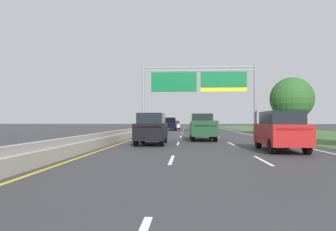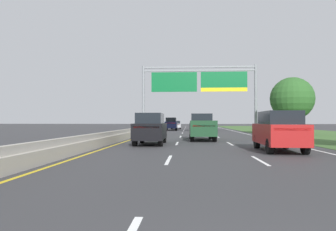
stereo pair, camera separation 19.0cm
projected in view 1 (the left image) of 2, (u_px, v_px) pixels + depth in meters
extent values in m
plane|color=#333335|center=(197.00, 134.00, 36.92)|extent=(220.00, 220.00, 0.00)
cube|color=white|center=(172.00, 160.00, 12.59)|extent=(0.14, 3.00, 0.01)
cube|color=white|center=(178.00, 143.00, 21.57)|extent=(0.14, 3.00, 0.01)
cube|color=white|center=(181.00, 137.00, 30.55)|extent=(0.14, 3.00, 0.01)
cube|color=white|center=(182.00, 133.00, 39.53)|extent=(0.14, 3.00, 0.01)
cube|color=white|center=(183.00, 131.00, 48.51)|extent=(0.14, 3.00, 0.01)
cube|color=white|center=(184.00, 129.00, 57.49)|extent=(0.14, 3.00, 0.01)
cube|color=white|center=(184.00, 128.00, 66.47)|extent=(0.14, 3.00, 0.01)
cube|color=white|center=(185.00, 127.00, 75.45)|extent=(0.14, 3.00, 0.01)
cube|color=white|center=(185.00, 126.00, 84.43)|extent=(0.14, 3.00, 0.01)
cube|color=white|center=(263.00, 160.00, 12.35)|extent=(0.14, 3.00, 0.01)
cube|color=white|center=(231.00, 144.00, 21.33)|extent=(0.14, 3.00, 0.01)
cube|color=white|center=(218.00, 137.00, 30.32)|extent=(0.14, 3.00, 0.01)
cube|color=white|center=(211.00, 133.00, 39.30)|extent=(0.14, 3.00, 0.01)
cube|color=white|center=(206.00, 131.00, 48.28)|extent=(0.14, 3.00, 0.01)
cube|color=white|center=(203.00, 129.00, 57.26)|extent=(0.14, 3.00, 0.01)
cube|color=white|center=(201.00, 128.00, 66.24)|extent=(0.14, 3.00, 0.01)
cube|color=white|center=(200.00, 127.00, 75.22)|extent=(0.14, 3.00, 0.01)
cube|color=white|center=(198.00, 126.00, 84.20)|extent=(0.14, 3.00, 0.01)
cube|color=white|center=(247.00, 134.00, 36.55)|extent=(0.16, 106.00, 0.01)
cube|color=gold|center=(149.00, 134.00, 37.29)|extent=(0.16, 106.00, 0.01)
cube|color=#3D602D|center=(315.00, 134.00, 36.04)|extent=(14.00, 110.00, 0.02)
cube|color=#A8A399|center=(143.00, 132.00, 37.34)|extent=(0.60, 110.00, 0.55)
cube|color=#A8A399|center=(143.00, 128.00, 37.34)|extent=(0.25, 110.00, 0.30)
cylinder|color=gray|center=(143.00, 99.00, 40.57)|extent=(0.36, 0.36, 8.89)
cylinder|color=gray|center=(255.00, 99.00, 39.65)|extent=(0.36, 0.36, 8.89)
cube|color=gray|center=(199.00, 67.00, 40.18)|extent=(14.70, 0.24, 0.20)
cube|color=gray|center=(199.00, 70.00, 40.17)|extent=(14.70, 0.24, 0.20)
cube|color=#0C602D|center=(174.00, 82.00, 40.17)|extent=(6.00, 0.12, 2.59)
cube|color=#0C602D|center=(224.00, 80.00, 39.76)|extent=(6.00, 0.12, 2.09)
cube|color=yellow|center=(224.00, 90.00, 39.74)|extent=(6.00, 0.12, 0.50)
cube|color=#193D23|center=(203.00, 129.00, 25.14)|extent=(2.08, 5.43, 1.00)
cube|color=black|center=(202.00, 118.00, 26.01)|extent=(1.75, 1.92, 0.78)
cube|color=#B21414|center=(205.00, 126.00, 22.49)|extent=(1.68, 0.10, 0.12)
cube|color=#193D23|center=(204.00, 122.00, 23.43)|extent=(2.03, 1.97, 0.20)
cylinder|color=black|center=(192.00, 134.00, 27.01)|extent=(0.31, 0.84, 0.84)
cylinder|color=black|center=(211.00, 134.00, 26.93)|extent=(0.31, 0.84, 0.84)
cylinder|color=black|center=(193.00, 136.00, 23.34)|extent=(0.31, 0.84, 0.84)
cylinder|color=black|center=(215.00, 136.00, 23.26)|extent=(0.31, 0.84, 0.84)
cube|color=#161E47|center=(171.00, 125.00, 50.61)|extent=(1.92, 4.71, 1.05)
cube|color=black|center=(171.00, 120.00, 50.47)|extent=(1.65, 3.01, 0.68)
cube|color=#B21414|center=(170.00, 123.00, 48.30)|extent=(1.60, 0.09, 0.12)
cylinder|color=black|center=(166.00, 128.00, 52.24)|extent=(0.26, 0.76, 0.76)
cylinder|color=black|center=(176.00, 128.00, 52.14)|extent=(0.26, 0.76, 0.76)
cylinder|color=black|center=(165.00, 128.00, 49.05)|extent=(0.26, 0.76, 0.76)
cylinder|color=black|center=(175.00, 128.00, 48.95)|extent=(0.26, 0.76, 0.76)
cube|color=black|center=(152.00, 131.00, 20.72)|extent=(1.95, 4.72, 1.05)
cube|color=black|center=(152.00, 118.00, 20.59)|extent=(1.66, 3.02, 0.68)
cube|color=#B21414|center=(148.00, 127.00, 18.42)|extent=(1.60, 0.10, 0.12)
cylinder|color=black|center=(143.00, 137.00, 22.35)|extent=(0.27, 0.76, 0.76)
cylinder|color=black|center=(165.00, 137.00, 22.27)|extent=(0.27, 0.76, 0.76)
cylinder|color=black|center=(136.00, 140.00, 19.16)|extent=(0.27, 0.76, 0.76)
cylinder|color=black|center=(162.00, 140.00, 19.07)|extent=(0.27, 0.76, 0.76)
cube|color=#B2B5BA|center=(175.00, 125.00, 57.86)|extent=(1.95, 4.45, 0.72)
cube|color=black|center=(175.00, 122.00, 57.82)|extent=(1.63, 2.34, 0.52)
cube|color=#B21414|center=(175.00, 124.00, 55.70)|extent=(1.53, 0.12, 0.12)
cylinder|color=black|center=(171.00, 127.00, 59.37)|extent=(0.24, 0.67, 0.66)
cylinder|color=black|center=(179.00, 127.00, 59.32)|extent=(0.24, 0.67, 0.66)
cylinder|color=black|center=(171.00, 128.00, 56.38)|extent=(0.24, 0.67, 0.66)
cylinder|color=black|center=(180.00, 128.00, 56.33)|extent=(0.24, 0.67, 0.66)
cube|color=maroon|center=(280.00, 134.00, 16.19)|extent=(2.02, 4.75, 1.05)
cube|color=black|center=(281.00, 118.00, 16.06)|extent=(1.71, 3.04, 0.68)
cube|color=#B21414|center=(294.00, 129.00, 13.90)|extent=(1.60, 0.12, 0.12)
cylinder|color=black|center=(258.00, 142.00, 17.85)|extent=(0.28, 0.77, 0.76)
cylinder|color=black|center=(287.00, 142.00, 17.70)|extent=(0.28, 0.77, 0.76)
cylinder|color=black|center=(272.00, 146.00, 14.66)|extent=(0.28, 0.77, 0.76)
cylinder|color=black|center=(307.00, 147.00, 14.52)|extent=(0.28, 0.77, 0.76)
cylinder|color=#4C3823|center=(292.00, 125.00, 34.47)|extent=(0.36, 0.36, 2.17)
sphere|color=#285623|center=(292.00, 99.00, 34.52)|extent=(4.83, 4.83, 4.83)
cylinder|color=#4C3823|center=(286.00, 124.00, 48.06)|extent=(0.36, 0.36, 2.26)
sphere|color=#33662D|center=(286.00, 108.00, 48.10)|extent=(3.34, 3.34, 3.34)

